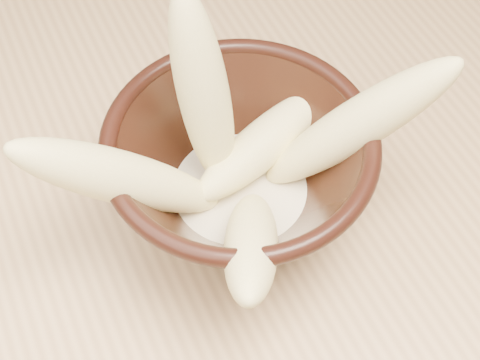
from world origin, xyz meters
The scene contains 8 objects.
table centered at (0.00, 0.00, 0.67)m, with size 1.20×0.80×0.75m.
bowl centered at (0.08, -0.10, 0.82)m, with size 0.22×0.22×0.12m.
milk_puddle centered at (0.08, -0.10, 0.79)m, with size 0.12×0.12×0.02m, color beige.
banana_upright centered at (0.06, -0.07, 0.89)m, with size 0.04×0.04×0.19m, color #E8D889.
banana_left centered at (-0.02, -0.09, 0.86)m, with size 0.04×0.04×0.19m, color #E8D889.
banana_right centered at (0.16, -0.13, 0.86)m, with size 0.04×0.04×0.19m, color #E8D889.
banana_across centered at (0.11, -0.08, 0.82)m, with size 0.04×0.04×0.15m, color #E8D889.
banana_front centered at (0.05, -0.17, 0.84)m, with size 0.04×0.04×0.15m, color #E8D889.
Camera 1 is at (-0.06, -0.39, 1.27)m, focal length 50.00 mm.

